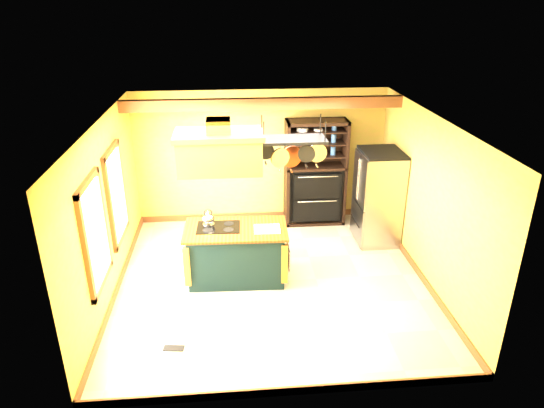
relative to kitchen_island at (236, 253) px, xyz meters
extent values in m
plane|color=beige|center=(0.57, -0.17, -0.47)|extent=(5.00, 5.00, 0.00)
plane|color=white|center=(0.57, -0.17, 2.23)|extent=(5.00, 5.00, 0.00)
cube|color=#E5B054|center=(0.57, 2.33, 0.88)|extent=(5.00, 0.02, 2.70)
cube|color=#E5B054|center=(0.57, -2.67, 0.88)|extent=(5.00, 0.02, 2.70)
cube|color=#E5B054|center=(-1.93, -0.17, 0.88)|extent=(0.02, 5.00, 2.70)
cube|color=#E5B054|center=(3.07, -0.17, 0.88)|extent=(0.02, 5.00, 2.70)
cube|color=brown|center=(0.57, 1.53, 2.12)|extent=(5.00, 0.15, 0.20)
cube|color=brown|center=(-1.90, -0.97, 0.93)|extent=(0.06, 1.06, 1.56)
cube|color=white|center=(-1.87, -0.97, 0.93)|extent=(0.02, 0.85, 1.34)
cube|color=brown|center=(-1.90, 0.43, 0.93)|extent=(0.06, 1.06, 1.56)
cube|color=white|center=(-1.87, 0.43, 0.93)|extent=(0.02, 0.85, 1.34)
cube|color=black|center=(0.00, 0.00, -0.03)|extent=(1.55, 0.88, 0.88)
cube|color=brown|center=(0.00, 0.00, 0.43)|extent=(1.68, 0.97, 0.04)
cube|color=black|center=(-0.27, 0.05, 0.46)|extent=(0.70, 0.50, 0.01)
ellipsoid|color=silver|center=(-0.43, 0.17, 0.56)|extent=(0.20, 0.20, 0.16)
cube|color=white|center=(0.50, -0.09, 0.46)|extent=(0.42, 0.34, 0.02)
cube|color=#A86A2A|center=(-0.20, 0.00, 1.69)|extent=(1.25, 0.67, 0.53)
cube|color=brown|center=(-0.20, 0.00, 2.00)|extent=(1.32, 0.75, 0.08)
cube|color=#A86A2A|center=(-0.20, 0.00, 2.09)|extent=(0.35, 0.35, 0.27)
cube|color=black|center=(0.90, 0.00, 1.90)|extent=(1.00, 0.50, 0.04)
cylinder|color=black|center=(0.45, -0.20, 2.06)|extent=(0.02, 0.02, 0.33)
cylinder|color=black|center=(1.35, 0.20, 2.06)|extent=(0.02, 0.02, 0.33)
cylinder|color=black|center=(0.50, 0.10, 1.70)|extent=(0.26, 0.04, 0.26)
cylinder|color=silver|center=(0.70, -0.10, 1.65)|extent=(0.30, 0.04, 0.30)
cylinder|color=#AE472B|center=(0.90, 0.10, 1.60)|extent=(0.34, 0.04, 0.34)
cylinder|color=black|center=(1.10, -0.10, 1.70)|extent=(0.26, 0.04, 0.26)
cylinder|color=silver|center=(1.30, 0.10, 1.65)|extent=(0.30, 0.04, 0.30)
cube|color=#909498|center=(2.69, 1.15, 0.40)|extent=(0.72, 0.89, 1.73)
cube|color=#909498|center=(2.32, 0.93, 0.78)|extent=(0.03, 0.43, 0.94)
cube|color=#909498|center=(2.32, 1.37, 0.78)|extent=(0.03, 0.43, 0.94)
cube|color=#909498|center=(2.32, 1.15, -0.07)|extent=(0.03, 0.85, 0.73)
cube|color=black|center=(2.69, 1.15, -0.44)|extent=(0.69, 0.84, 0.06)
cube|color=black|center=(1.65, 2.28, 0.60)|extent=(1.21, 0.06, 2.14)
cube|color=black|center=(1.07, 2.06, 0.60)|extent=(0.06, 0.51, 2.14)
cube|color=black|center=(2.22, 2.06, 0.60)|extent=(0.06, 0.51, 2.14)
cube|color=black|center=(1.65, 2.06, 0.74)|extent=(1.21, 0.51, 0.05)
cube|color=black|center=(1.65, 2.09, 0.17)|extent=(1.09, 0.41, 1.15)
cube|color=black|center=(1.65, 1.78, 0.42)|extent=(0.94, 0.04, 0.51)
cube|color=black|center=(1.65, 1.78, -0.10)|extent=(0.94, 0.04, 0.47)
cube|color=black|center=(1.65, 2.06, 0.97)|extent=(1.09, 0.45, 0.02)
cube|color=black|center=(1.65, 2.06, 1.23)|extent=(1.09, 0.45, 0.02)
cube|color=black|center=(1.65, 2.06, 1.47)|extent=(1.09, 0.45, 0.02)
cylinder|color=white|center=(1.35, 2.01, 1.02)|extent=(0.22, 0.22, 0.07)
cylinder|color=#3A66A4|center=(1.98, 2.01, 1.33)|extent=(0.10, 0.10, 0.17)
cube|color=black|center=(-0.89, -1.70, -0.46)|extent=(0.29, 0.15, 0.01)
camera|label=1|loc=(-0.04, -6.99, 3.90)|focal=32.00mm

